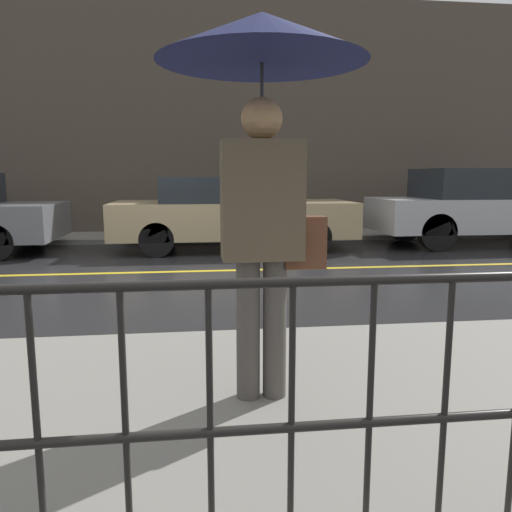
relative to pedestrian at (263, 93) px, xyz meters
name	(u,v)px	position (x,y,z in m)	size (l,w,h in m)	color
ground_plane	(169,272)	(-0.77, 4.60, -1.86)	(80.00, 80.00, 0.00)	#262628
sidewalk_near	(130,416)	(-0.77, -0.06, -1.81)	(28.00, 2.76, 0.10)	gray
sidewalk_far	(177,236)	(-0.77, 8.68, -1.81)	(28.00, 1.61, 0.10)	gray
lane_marking	(169,272)	(-0.77, 4.60, -1.86)	(25.20, 0.12, 0.01)	gold
building_storefront	(175,117)	(-0.77, 9.63, 0.96)	(28.00, 0.30, 5.63)	#4C4238
railing_foreground	(80,393)	(-0.77, -1.19, -1.16)	(12.00, 0.04, 0.97)	black
pedestrian	(263,93)	(0.00, 0.00, 0.00)	(1.16, 1.16, 2.18)	#4C4742
car_tan	(231,212)	(0.34, 6.86, -1.14)	(4.59, 1.84, 1.40)	tan
car_silver	(486,206)	(5.62, 6.86, -1.06)	(4.73, 1.73, 1.56)	#B2B5BA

